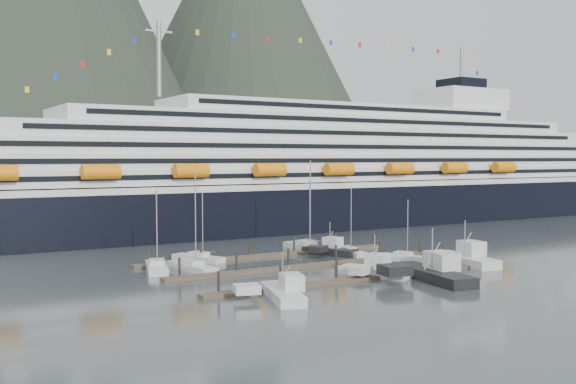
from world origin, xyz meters
name	(u,v)px	position (x,y,z in m)	size (l,w,h in m)	color
ground	(346,267)	(0.00, 0.00, 0.00)	(1600.00, 1600.00, 0.00)	#4A5657
mountains	(21,0)	(52.48, 588.54, 163.40)	(870.00, 440.00, 420.00)	black
cruise_ship	(314,178)	(30.03, 54.94, 12.04)	(210.00, 30.40, 50.30)	black
dock_near	(359,278)	(-4.93, -9.95, 0.31)	(48.18, 2.28, 3.20)	#41332A
dock_mid	(309,265)	(-4.93, 3.05, 0.31)	(48.18, 2.28, 3.20)	#41332A
dock_far	(268,255)	(-4.93, 16.05, 0.31)	(48.18, 2.28, 3.20)	#41332A
sailboat_a	(157,268)	(-26.47, 12.09, 0.43)	(5.57, 10.42, 12.95)	#BABABA
sailboat_b	(192,268)	(-21.72, 9.69, 0.44)	(4.34, 10.94, 15.70)	#BABABA
sailboat_d	(348,252)	(8.51, 11.05, 0.40)	(3.30, 10.17, 12.16)	#BABABA
sailboat_e	(198,259)	(-17.24, 17.67, 0.41)	(6.36, 9.90, 12.05)	#BABABA
sailboat_f	(308,247)	(5.87, 19.99, 0.43)	(5.51, 10.10, 13.62)	#BABABA
sailboat_g	(307,247)	(5.51, 19.99, 0.45)	(3.59, 11.66, 17.13)	#BABABA
sailboat_h	(403,258)	(12.55, 1.06, 0.39)	(5.52, 8.33, 10.58)	#BABABA
trawler_a	(281,292)	(-20.45, -14.96, 0.83)	(9.21, 11.96, 6.30)	#BABABA
trawler_b	(374,271)	(-1.25, -8.68, 0.87)	(9.07, 10.79, 6.67)	#BABABA
trawler_c	(431,273)	(3.86, -14.97, 1.00)	(11.63, 16.29, 8.14)	black
trawler_d	(464,259)	(17.85, -7.53, 0.97)	(10.05, 13.53, 7.86)	#BABABA
trawler_e	(330,250)	(5.44, 12.38, 0.84)	(8.74, 10.30, 6.36)	black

